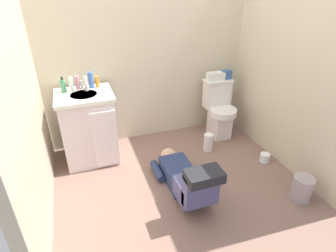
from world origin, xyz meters
TOP-DOWN VIEW (x-y plane):
  - ground_plane at (0.00, 0.00)m, footprint 2.99×2.99m
  - wall_back at (0.00, 1.04)m, footprint 2.65×0.08m
  - wall_left at (-1.29, 0.00)m, footprint 0.08×1.99m
  - wall_right at (1.29, 0.00)m, footprint 0.08×1.99m
  - toilet at (0.86, 0.69)m, footprint 0.36×0.46m
  - vanity_cabinet at (-0.80, 0.67)m, footprint 0.60×0.53m
  - faucet at (-0.80, 0.82)m, footprint 0.02×0.02m
  - person_plumber at (0.01, -0.24)m, footprint 0.39×1.06m
  - tissue_box at (0.82, 0.78)m, footprint 0.22×0.11m
  - toiletry_bag at (0.97, 0.78)m, footprint 0.12×0.09m
  - soap_dispenser at (-0.99, 0.80)m, footprint 0.06×0.06m
  - bottle_clear at (-0.91, 0.77)m, footprint 0.04×0.04m
  - bottle_pink at (-0.84, 0.82)m, footprint 0.04×0.04m
  - bottle_white at (-0.76, 0.75)m, footprint 0.04×0.04m
  - bottle_blue at (-0.70, 0.83)m, footprint 0.05×0.05m
  - bottle_amber at (-0.63, 0.83)m, footprint 0.04×0.04m
  - trash_can at (1.03, -0.70)m, footprint 0.19×0.19m
  - paper_towel_roll at (0.56, 0.37)m, footprint 0.11×0.11m
  - toilet_paper_roll at (1.09, -0.06)m, footprint 0.11×0.11m

SIDE VIEW (x-z plane):
  - ground_plane at x=0.00m, z-range -0.04..0.00m
  - toilet_paper_roll at x=1.09m, z-range 0.00..0.10m
  - paper_towel_roll at x=0.56m, z-range 0.00..0.22m
  - trash_can at x=1.03m, z-range 0.00..0.26m
  - person_plumber at x=0.01m, z-range -0.08..0.44m
  - toilet at x=0.86m, z-range -0.01..0.74m
  - vanity_cabinet at x=-0.80m, z-range 0.01..0.83m
  - tissue_box at x=0.82m, z-range 0.75..0.85m
  - toiletry_bag at x=0.97m, z-range 0.75..0.86m
  - faucet at x=-0.80m, z-range 0.82..0.92m
  - bottle_amber at x=-0.63m, z-range 0.82..0.94m
  - soap_dispenser at x=-0.99m, z-range 0.80..0.97m
  - bottle_pink at x=-0.84m, z-range 0.82..0.97m
  - bottle_white at x=-0.76m, z-range 0.82..0.98m
  - bottle_clear at x=-0.91m, z-range 0.82..0.98m
  - bottle_blue at x=-0.70m, z-range 0.82..1.00m
  - wall_back at x=0.00m, z-range 0.00..2.40m
  - wall_left at x=-1.29m, z-range 0.00..2.40m
  - wall_right at x=1.29m, z-range 0.00..2.40m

